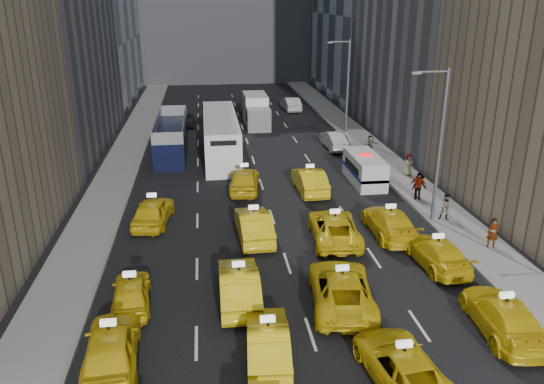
% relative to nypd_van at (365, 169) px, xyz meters
% --- Properties ---
extents(ground, '(160.00, 160.00, 0.00)m').
position_rel_nypd_van_xyz_m(ground, '(-7.38, -19.45, -0.97)').
color(ground, black).
rests_on(ground, ground).
extents(sidewalk_west, '(3.00, 90.00, 0.15)m').
position_rel_nypd_van_xyz_m(sidewalk_west, '(-17.88, 5.55, -0.90)').
color(sidewalk_west, gray).
rests_on(sidewalk_west, ground).
extents(sidewalk_east, '(3.00, 90.00, 0.15)m').
position_rel_nypd_van_xyz_m(sidewalk_east, '(3.12, 5.55, -0.90)').
color(sidewalk_east, gray).
rests_on(sidewalk_east, ground).
extents(curb_west, '(0.15, 90.00, 0.18)m').
position_rel_nypd_van_xyz_m(curb_west, '(-16.43, 5.55, -0.88)').
color(curb_west, slate).
rests_on(curb_west, ground).
extents(curb_east, '(0.15, 90.00, 0.18)m').
position_rel_nypd_van_xyz_m(curb_east, '(1.67, 5.55, -0.88)').
color(curb_east, slate).
rests_on(curb_east, ground).
extents(streetlight_near, '(2.15, 0.22, 9.00)m').
position_rel_nypd_van_xyz_m(streetlight_near, '(1.81, -7.45, 3.95)').
color(streetlight_near, '#595B60').
rests_on(streetlight_near, ground).
extents(streetlight_far, '(2.15, 0.22, 9.00)m').
position_rel_nypd_van_xyz_m(streetlight_far, '(1.81, 12.55, 3.95)').
color(streetlight_far, '#595B60').
rests_on(streetlight_far, ground).
extents(taxi_4, '(2.19, 4.82, 1.60)m').
position_rel_nypd_van_xyz_m(taxi_4, '(-14.86, -18.41, -0.17)').
color(taxi_4, yellow).
rests_on(taxi_4, ground).
extents(taxi_5, '(1.82, 4.45, 1.44)m').
position_rel_nypd_van_xyz_m(taxi_5, '(-9.23, -18.65, -0.26)').
color(taxi_5, yellow).
rests_on(taxi_5, ground).
extents(taxi_6, '(2.74, 5.00, 1.33)m').
position_rel_nypd_van_xyz_m(taxi_6, '(-4.80, -20.56, -0.31)').
color(taxi_6, yellow).
rests_on(taxi_6, ground).
extents(taxi_7, '(2.47, 5.17, 1.45)m').
position_rel_nypd_van_xyz_m(taxi_7, '(0.19, -18.26, -0.25)').
color(taxi_7, yellow).
rests_on(taxi_7, ground).
extents(taxi_8, '(1.87, 4.05, 1.34)m').
position_rel_nypd_van_xyz_m(taxi_8, '(-14.62, -14.48, -0.30)').
color(taxi_8, yellow).
rests_on(taxi_8, ground).
extents(taxi_9, '(1.73, 4.88, 1.60)m').
position_rel_nypd_van_xyz_m(taxi_9, '(-10.01, -14.66, -0.17)').
color(taxi_9, yellow).
rests_on(taxi_9, ground).
extents(taxi_10, '(3.25, 5.82, 1.54)m').
position_rel_nypd_van_xyz_m(taxi_10, '(-5.64, -15.45, -0.20)').
color(taxi_10, yellow).
rests_on(taxi_10, ground).
extents(taxi_11, '(2.22, 4.86, 1.38)m').
position_rel_nypd_van_xyz_m(taxi_11, '(-0.09, -12.60, -0.29)').
color(taxi_11, yellow).
rests_on(taxi_11, ground).
extents(taxi_12, '(2.47, 4.82, 1.57)m').
position_rel_nypd_van_xyz_m(taxi_12, '(-14.41, -5.56, -0.19)').
color(taxi_12, yellow).
rests_on(taxi_12, ground).
extents(taxi_13, '(1.91, 5.00, 1.63)m').
position_rel_nypd_van_xyz_m(taxi_13, '(-8.75, -8.32, -0.16)').
color(taxi_13, yellow).
rests_on(taxi_13, ground).
extents(taxi_14, '(2.90, 5.51, 1.48)m').
position_rel_nypd_van_xyz_m(taxi_14, '(-4.42, -9.11, -0.23)').
color(taxi_14, yellow).
rests_on(taxi_14, ground).
extents(taxi_15, '(2.16, 5.22, 1.51)m').
position_rel_nypd_van_xyz_m(taxi_15, '(-1.20, -8.86, -0.22)').
color(taxi_15, yellow).
rests_on(taxi_15, ground).
extents(taxi_16, '(2.54, 5.03, 1.64)m').
position_rel_nypd_van_xyz_m(taxi_16, '(-8.66, -0.65, -0.15)').
color(taxi_16, yellow).
rests_on(taxi_16, ground).
extents(taxi_17, '(1.82, 4.99, 1.63)m').
position_rel_nypd_van_xyz_m(taxi_17, '(-4.26, -1.41, -0.16)').
color(taxi_17, yellow).
rests_on(taxi_17, ground).
extents(nypd_van, '(2.26, 5.14, 2.16)m').
position_rel_nypd_van_xyz_m(nypd_van, '(0.00, 0.00, 0.00)').
color(nypd_van, silver).
rests_on(nypd_van, ground).
extents(double_decker, '(2.87, 10.60, 3.06)m').
position_rel_nypd_van_xyz_m(double_decker, '(-14.01, 9.41, 0.54)').
color(double_decker, black).
rests_on(double_decker, ground).
extents(city_bus, '(3.60, 13.10, 3.34)m').
position_rel_nypd_van_xyz_m(city_bus, '(-9.92, 8.35, 0.69)').
color(city_bus, white).
rests_on(city_bus, ground).
extents(box_truck, '(2.43, 6.78, 3.08)m').
position_rel_nypd_van_xyz_m(box_truck, '(-5.88, 18.91, 0.54)').
color(box_truck, white).
rests_on(box_truck, ground).
extents(misc_car_0, '(1.79, 4.85, 1.59)m').
position_rel_nypd_van_xyz_m(misc_car_0, '(0.08, 9.08, -0.18)').
color(misc_car_0, '#B6B8BF').
rests_on(misc_car_0, ground).
extents(misc_car_1, '(2.70, 5.28, 1.43)m').
position_rel_nypd_van_xyz_m(misc_car_1, '(-13.41, 19.67, -0.26)').
color(misc_car_1, black).
rests_on(misc_car_1, ground).
extents(misc_car_2, '(2.92, 5.72, 1.59)m').
position_rel_nypd_van_xyz_m(misc_car_2, '(-5.86, 25.89, -0.18)').
color(misc_car_2, slate).
rests_on(misc_car_2, ground).
extents(misc_car_3, '(2.19, 4.27, 1.39)m').
position_rel_nypd_van_xyz_m(misc_car_3, '(-10.40, 26.27, -0.28)').
color(misc_car_3, black).
rests_on(misc_car_3, ground).
extents(misc_car_4, '(1.91, 4.89, 1.59)m').
position_rel_nypd_van_xyz_m(misc_car_4, '(-1.13, 25.86, -0.18)').
color(misc_car_4, '#B1B5B9').
rests_on(misc_car_4, ground).
extents(pedestrian_0, '(0.68, 0.55, 1.62)m').
position_rel_nypd_van_xyz_m(pedestrian_0, '(3.54, -11.34, -0.01)').
color(pedestrian_0, gray).
rests_on(pedestrian_0, sidewalk_east).
extents(pedestrian_1, '(0.89, 0.66, 1.65)m').
position_rel_nypd_van_xyz_m(pedestrian_1, '(2.70, -7.57, -0.00)').
color(pedestrian_1, gray).
rests_on(pedestrian_1, sidewalk_east).
extents(pedestrian_2, '(1.10, 0.52, 1.65)m').
position_rel_nypd_van_xyz_m(pedestrian_2, '(2.51, -3.88, 0.00)').
color(pedestrian_2, gray).
rests_on(pedestrian_2, sidewalk_east).
extents(pedestrian_3, '(1.15, 0.77, 1.81)m').
position_rel_nypd_van_xyz_m(pedestrian_3, '(2.35, -4.03, 0.08)').
color(pedestrian_3, gray).
rests_on(pedestrian_3, sidewalk_east).
extents(pedestrian_4, '(0.87, 0.57, 1.65)m').
position_rel_nypd_van_xyz_m(pedestrian_4, '(3.54, 0.69, 0.00)').
color(pedestrian_4, gray).
rests_on(pedestrian_4, sidewalk_east).
extents(pedestrian_5, '(1.57, 0.94, 1.64)m').
position_rel_nypd_van_xyz_m(pedestrian_5, '(2.39, 6.38, -0.01)').
color(pedestrian_5, gray).
rests_on(pedestrian_5, sidewalk_east).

